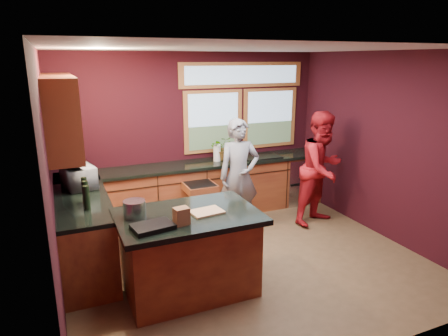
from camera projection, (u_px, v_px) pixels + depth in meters
floor at (245, 260)px, 5.31m from camera, size 4.50×4.50×0.00m
room_shell at (192, 125)px, 4.90m from camera, size 4.52×4.02×2.71m
back_counter at (212, 188)px, 6.77m from camera, size 4.50×0.64×0.93m
left_counter at (83, 227)px, 5.20m from camera, size 0.64×2.30×0.93m
island at (189, 252)px, 4.49m from camera, size 1.55×1.05×0.95m
person_grey at (239, 176)px, 6.04m from camera, size 0.68×0.49×1.74m
person_red at (322, 168)px, 6.31m from camera, size 1.05×0.92×1.81m
microwave at (79, 177)px, 5.27m from camera, size 0.48×0.60×0.30m
potted_plant at (220, 148)px, 6.71m from camera, size 0.36×0.31×0.40m
paper_towel at (217, 153)px, 6.65m from camera, size 0.12×0.12×0.28m
cutting_board at (207, 212)px, 4.40m from camera, size 0.38×0.29×0.02m
stock_pot at (134, 209)px, 4.27m from camera, size 0.24×0.24×0.18m
paper_bag at (181, 216)px, 4.07m from camera, size 0.16×0.14×0.18m
black_tray at (153, 227)px, 3.97m from camera, size 0.44×0.34×0.05m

